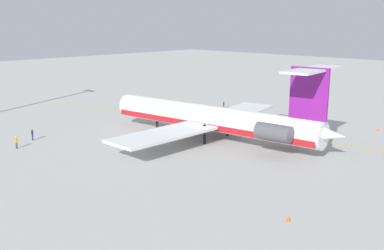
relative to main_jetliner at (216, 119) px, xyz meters
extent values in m
plane|color=#ADADA8|center=(5.26, -6.12, -3.23)|extent=(311.41, 311.41, 0.00)
cylinder|color=white|center=(1.14, 0.12, -0.05)|extent=(36.01, 7.64, 3.82)
cone|color=white|center=(18.94, 2.05, -0.05)|extent=(4.35, 4.07, 3.67)
cone|color=white|center=(-16.66, -1.80, 0.29)|extent=(5.89, 3.83, 3.25)
cube|color=#B2191E|center=(1.14, 0.12, -0.91)|extent=(35.22, 7.63, 0.84)
cube|color=white|center=(0.87, 10.02, -0.72)|extent=(6.01, 15.93, 0.38)
cube|color=white|center=(2.99, -9.60, -0.72)|extent=(9.19, 16.81, 0.38)
cylinder|color=#515156|center=(-11.45, 1.85, 0.24)|extent=(4.98, 2.72, 2.22)
cube|color=white|center=(-11.38, 1.19, 0.24)|extent=(2.98, 1.52, 0.46)
cylinder|color=#515156|center=(-10.79, -4.26, 0.24)|extent=(4.98, 2.72, 2.22)
cube|color=white|center=(-10.87, -3.60, 0.24)|extent=(2.98, 1.52, 0.46)
cube|color=#7A197F|center=(-14.29, -1.54, 5.24)|extent=(5.18, 0.94, 6.76)
cube|color=white|center=(-15.01, 1.46, 8.35)|extent=(4.16, 5.92, 0.27)
cube|color=white|center=(-14.36, -4.63, 8.35)|extent=(4.16, 5.92, 0.27)
cylinder|color=black|center=(12.01, 1.30, -1.78)|extent=(0.42, 0.42, 2.90)
cylinder|color=black|center=(-0.38, 3.03, -1.78)|extent=(0.42, 0.42, 2.90)
cylinder|color=black|center=(0.28, -3.04, -1.78)|extent=(0.42, 0.42, 2.90)
cylinder|color=black|center=(17.11, 23.35, -2.82)|extent=(0.10, 0.10, 0.83)
cylinder|color=black|center=(17.02, 23.23, -2.82)|extent=(0.10, 0.10, 0.83)
cylinder|color=orange|center=(17.07, 23.29, -2.07)|extent=(0.28, 0.28, 0.66)
sphere|color=#DBB28E|center=(17.07, 23.29, -1.61)|extent=(0.26, 0.26, 0.26)
cylinder|color=orange|center=(17.17, 23.44, -2.04)|extent=(0.08, 0.08, 0.56)
cylinder|color=orange|center=(16.96, 23.14, -2.04)|extent=(0.08, 0.08, 0.56)
cylinder|color=black|center=(14.64, -19.26, -2.83)|extent=(0.10, 0.10, 0.81)
cylinder|color=black|center=(14.57, -19.13, -2.83)|extent=(0.10, 0.10, 0.81)
cylinder|color=#191E4C|center=(14.61, -19.20, -2.10)|extent=(0.27, 0.27, 0.65)
sphere|color=#8C6647|center=(14.61, -19.20, -1.65)|extent=(0.25, 0.25, 0.25)
cylinder|color=#191E4C|center=(14.70, -19.35, -2.06)|extent=(0.08, 0.08, 0.55)
cylinder|color=#191E4C|center=(14.52, -19.04, -2.06)|extent=(0.08, 0.08, 0.55)
cylinder|color=black|center=(19.78, 19.59, -2.81)|extent=(0.11, 0.11, 0.85)
cylinder|color=black|center=(19.63, 19.59, -2.81)|extent=(0.11, 0.11, 0.85)
cylinder|color=#191E4C|center=(19.71, 19.59, -2.05)|extent=(0.29, 0.29, 0.67)
sphere|color=#8C6647|center=(19.71, 19.59, -1.58)|extent=(0.27, 0.27, 0.27)
cylinder|color=#191E4C|center=(19.89, 19.60, -2.01)|extent=(0.08, 0.08, 0.57)
cylinder|color=#191E4C|center=(19.52, 19.59, -2.01)|extent=(0.08, 0.08, 0.57)
cone|color=#EA590F|center=(-23.36, 17.05, -2.96)|extent=(0.40, 0.40, 0.55)
cone|color=#EA590F|center=(-15.56, -22.62, -2.96)|extent=(0.40, 0.40, 0.55)
cube|color=gold|center=(1.14, -7.83, -3.23)|extent=(107.26, 19.53, 0.01)
camera|label=1|loc=(-42.71, 49.55, 14.22)|focal=41.58mm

